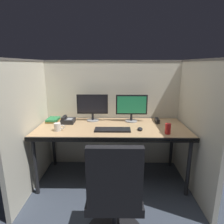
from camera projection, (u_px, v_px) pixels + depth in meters
ground_plane at (112, 192)px, 2.33m from camera, size 8.00×8.00×0.00m
cubicle_partition_rear at (112, 114)px, 2.86m from camera, size 2.21×0.06×1.57m
cubicle_partition_left at (31, 125)px, 2.34m from camera, size 0.06×1.41×1.57m
cubicle_partition_right at (193, 126)px, 2.31m from camera, size 0.06×1.41×1.57m
desk at (112, 130)px, 2.44m from camera, size 1.90×0.80×0.74m
office_chair at (114, 208)px, 1.56m from camera, size 0.52×0.52×0.97m
monitor_left at (92, 106)px, 2.64m from camera, size 0.43×0.17×0.37m
monitor_right at (132, 106)px, 2.61m from camera, size 0.43×0.17×0.37m
keyboard_main at (113, 130)px, 2.29m from camera, size 0.43×0.15×0.02m
computer_mouse at (140, 129)px, 2.30m from camera, size 0.06×0.10×0.04m
desk_phone at (68, 120)px, 2.59m from camera, size 0.17×0.19×0.09m
red_stapler at (157, 120)px, 2.60m from camera, size 0.04×0.15×0.06m
coffee_mug at (58, 127)px, 2.27m from camera, size 0.13×0.08×0.09m
soda_can at (168, 129)px, 2.17m from camera, size 0.07×0.07×0.12m
book_stack at (53, 120)px, 2.65m from camera, size 0.15×0.22×0.05m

